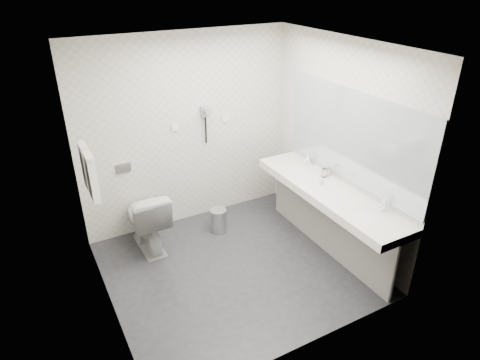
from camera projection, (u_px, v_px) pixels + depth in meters
floor at (235, 268)px, 4.93m from camera, size 2.80×2.80×0.00m
ceiling at (233, 47)px, 3.80m from camera, size 2.80×2.80×0.00m
wall_back at (187, 133)px, 5.38m from camera, size 2.80×0.00×2.80m
wall_front at (311, 235)px, 3.35m from camera, size 2.80×0.00×2.80m
wall_left at (96, 205)px, 3.77m from camera, size 0.00×2.60×2.60m
wall_right at (339, 147)px, 4.96m from camera, size 0.00×2.60×2.60m
vanity_counter at (328, 193)px, 4.89m from camera, size 0.55×2.20×0.10m
vanity_panel at (326, 223)px, 5.10m from camera, size 0.03×2.15×0.75m
vanity_post_near at (394, 271)px, 4.30m from camera, size 0.06×0.06×0.75m
vanity_post_far at (281, 187)px, 5.92m from camera, size 0.06×0.06×0.75m
mirror at (352, 137)px, 4.71m from camera, size 0.02×2.20×1.05m
basin_near at (369, 217)px, 4.37m from camera, size 0.40×0.31×0.05m
basin_far at (296, 169)px, 5.39m from camera, size 0.40×0.31×0.05m
faucet_near at (384, 204)px, 4.41m from camera, size 0.04×0.04×0.15m
faucet_far at (309, 159)px, 5.43m from camera, size 0.04×0.04×0.15m
soap_bottle_a at (321, 181)px, 4.96m from camera, size 0.06×0.06×0.09m
glass_left at (324, 173)px, 5.12m from camera, size 0.06×0.06×0.11m
glass_right at (328, 172)px, 5.16m from camera, size 0.07×0.07×0.10m
toilet at (146, 219)px, 5.13m from camera, size 0.46×0.80×0.80m
flush_plate at (123, 168)px, 5.14m from camera, size 0.18×0.02×0.12m
pedal_bin at (218, 221)px, 5.56m from camera, size 0.26×0.26×0.31m
bin_lid at (218, 210)px, 5.48m from camera, size 0.22×0.22×0.02m
towel_rail at (84, 151)px, 4.08m from camera, size 0.02×0.62×0.02m
towel_near at (92, 177)px, 4.08m from camera, size 0.07×0.24×0.48m
towel_far at (86, 166)px, 4.30m from camera, size 0.07×0.24×0.48m
dryer_cradle at (205, 111)px, 5.35m from camera, size 0.10×0.04×0.14m
dryer_barrel at (207, 111)px, 5.28m from camera, size 0.08×0.14×0.08m
dryer_cord at (206, 130)px, 5.45m from camera, size 0.02×0.02×0.35m
switch_plate_a at (175, 127)px, 5.26m from camera, size 0.09×0.02×0.09m
switch_plate_b at (225, 119)px, 5.56m from camera, size 0.09×0.02×0.09m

